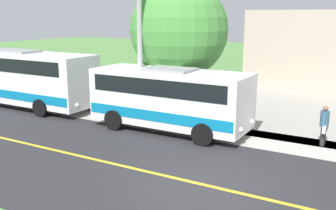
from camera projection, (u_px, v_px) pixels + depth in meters
The scene contains 9 objects.
ground_plane at pixel (203, 185), 11.76m from camera, with size 120.00×120.00×0.00m, color #548442.
road_surface at pixel (203, 185), 11.76m from camera, with size 8.00×100.00×0.01m, color #28282B.
sidewalk at pixel (256, 138), 16.15m from camera, with size 2.40×100.00×0.01m, color #B2ADA3.
road_centre_line at pixel (203, 184), 11.75m from camera, with size 0.16×100.00×0.00m, color gold.
shuttle_bus_front at pixel (170, 96), 17.04m from camera, with size 2.71×7.11×2.77m.
transit_bus_rear at pixel (16, 75), 21.80m from camera, with size 2.67×10.32×3.12m.
pedestrian_waiting at pixel (324, 124), 15.12m from camera, with size 0.72×0.34×1.60m.
street_light_pole at pixel (138, 23), 17.54m from camera, with size 1.97×0.24×8.45m.
tree_curbside at pixel (179, 30), 19.39m from camera, with size 4.91×4.91×6.73m.
Camera 1 is at (9.98, 4.53, 5.00)m, focal length 41.67 mm.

